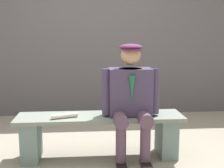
% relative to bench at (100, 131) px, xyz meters
% --- Properties ---
extents(ground_plane, '(30.00, 30.00, 0.00)m').
position_rel_bench_xyz_m(ground_plane, '(0.00, 0.00, -0.31)').
color(ground_plane, gray).
extents(bench, '(1.84, 0.44, 0.49)m').
position_rel_bench_xyz_m(bench, '(0.00, 0.00, 0.00)').
color(bench, slate).
rests_on(bench, ground).
extents(seated_man, '(0.63, 0.57, 1.27)m').
position_rel_bench_xyz_m(seated_man, '(-0.33, 0.06, 0.40)').
color(seated_man, '#3F334E').
rests_on(seated_man, ground).
extents(rolled_magazine, '(0.28, 0.14, 0.05)m').
position_rel_bench_xyz_m(rolled_magazine, '(0.38, 0.08, 0.20)').
color(rolled_magazine, beige).
rests_on(rolled_magazine, bench).
extents(stadium_wall, '(12.00, 0.24, 2.28)m').
position_rel_bench_xyz_m(stadium_wall, '(0.00, -2.01, 0.83)').
color(stadium_wall, '#514E52').
rests_on(stadium_wall, ground).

